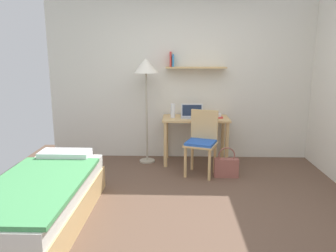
{
  "coord_description": "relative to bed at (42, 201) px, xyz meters",
  "views": [
    {
      "loc": [
        -0.11,
        -3.25,
        1.68
      ],
      "look_at": [
        -0.23,
        0.51,
        0.85
      ],
      "focal_mm": 34.82,
      "sensor_mm": 36.0,
      "label": 1
    }
  ],
  "objects": [
    {
      "name": "handbag",
      "position": [
        2.04,
        1.35,
        -0.09
      ],
      "size": [
        0.33,
        0.12,
        0.43
      ],
      "color": "#99564C",
      "rests_on": "ground_plane"
    },
    {
      "name": "bed",
      "position": [
        0.0,
        0.0,
        0.0
      ],
      "size": [
        0.87,
        1.93,
        0.54
      ],
      "color": "tan",
      "rests_on": "ground_plane"
    },
    {
      "name": "desk_chair",
      "position": [
        1.7,
        1.47,
        0.26
      ],
      "size": [
        0.52,
        0.51,
        0.91
      ],
      "color": "tan",
      "rests_on": "ground_plane"
    },
    {
      "name": "laptop",
      "position": [
        1.58,
        1.97,
        0.54
      ],
      "size": [
        0.34,
        0.22,
        0.21
      ],
      "color": "#B7BABF",
      "rests_on": "desk"
    },
    {
      "name": "water_bottle",
      "position": [
        1.28,
        1.95,
        0.59
      ],
      "size": [
        0.07,
        0.07,
        0.22
      ],
      "primitive_type": "cylinder",
      "color": "silver",
      "rests_on": "desk"
    },
    {
      "name": "ground_plane",
      "position": [
        1.48,
        0.27,
        -0.24
      ],
      "size": [
        5.28,
        5.28,
        0.0
      ],
      "primitive_type": "plane",
      "color": "brown"
    },
    {
      "name": "wall_back",
      "position": [
        1.48,
        2.29,
        1.06
      ],
      "size": [
        4.4,
        0.27,
        2.6
      ],
      "color": "silver",
      "rests_on": "ground_plane"
    },
    {
      "name": "book_stack",
      "position": [
        1.95,
        1.99,
        0.51
      ],
      "size": [
        0.18,
        0.23,
        0.05
      ],
      "color": "#D13D38",
      "rests_on": "desk"
    },
    {
      "name": "desk",
      "position": [
        1.64,
        1.97,
        0.35
      ],
      "size": [
        1.02,
        0.54,
        0.72
      ],
      "color": "tan",
      "rests_on": "ground_plane"
    },
    {
      "name": "standing_lamp",
      "position": [
        0.87,
        1.98,
        1.18
      ],
      "size": [
        0.37,
        0.37,
        1.63
      ],
      "color": "#B2A893",
      "rests_on": "ground_plane"
    }
  ]
}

